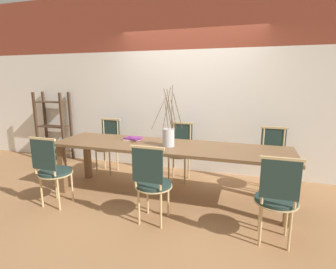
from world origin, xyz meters
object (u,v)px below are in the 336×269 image
Objects in this scene: dining_table at (168,151)px; shelving_rack at (54,127)px; chair_near_center at (277,196)px; vase_centerpiece at (168,136)px; book_stack at (133,139)px; chair_far_center at (273,157)px.

dining_table is 2.34× the size of shelving_rack.
vase_centerpiece reaches higher than chair_near_center.
vase_centerpiece is 0.65m from book_stack.
vase_centerpiece is at bearing 153.81° from chair_near_center.
dining_table is 1.60m from chair_far_center.
book_stack reaches higher than dining_table.
chair_near_center is at bearing -26.19° from vase_centerpiece.
shelving_rack is at bearing 159.96° from dining_table.
book_stack is at bearing 163.48° from vase_centerpiece.
book_stack is at bearing 16.23° from chair_far_center.
shelving_rack reaches higher than chair_far_center.
chair_far_center is at bearing 26.71° from dining_table.
shelving_rack is (-4.24, 0.32, 0.18)m from chair_far_center.
dining_table is 3.00m from shelving_rack.
chair_near_center reaches higher than dining_table.
chair_far_center is 2.11m from book_stack.
shelving_rack reaches higher than chair_near_center.
chair_near_center is 1.54m from vase_centerpiece.
chair_near_center is at bearing -22.61° from shelving_rack.
chair_near_center is (1.36, -0.71, -0.16)m from dining_table.
vase_centerpiece reaches higher than chair_far_center.
dining_table is 0.23m from vase_centerpiece.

